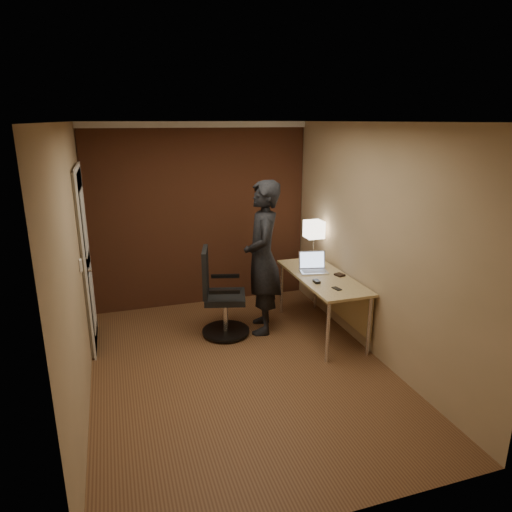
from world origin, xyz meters
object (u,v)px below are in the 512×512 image
Objects in this scene: desk at (327,285)px; person at (263,258)px; laptop at (313,266)px; desk_lamp at (314,230)px; wallet at (340,275)px; phone at (337,289)px; mouse at (317,281)px; office_chair at (220,298)px.

person is at bearing 158.63° from desk.
person is at bearing 173.18° from laptop.
desk_lamp is 0.78m from wallet.
phone is (-0.19, -1.05, -0.41)m from desk_lamp.
laptop reaches higher than desk.
phone is 0.98m from person.
desk_lamp reaches higher than mouse.
desk_lamp is (0.08, 0.60, 0.55)m from desk.
desk_lamp reaches higher than office_chair.
person is at bearing 137.24° from mouse.
desk is 0.85m from person.
phone is at bearing -91.21° from laptop.
wallet is 0.94m from person.
desk is 0.81× the size of person.
desk is 0.30m from laptop.
desk_lamp is 4.65× the size of phone.
office_chair reaches higher than desk.
phone is (-0.12, -0.45, 0.13)m from desk.
laptop is at bearing 129.93° from wallet.
mouse is 0.91× the size of wallet.
office_chair is at bearing 166.52° from desk.
office_chair is (-1.15, 0.76, -0.27)m from phone.
laptop is at bearing -114.83° from desk_lamp.
person reaches higher than phone.
laptop is 3.40× the size of wallet.
wallet reaches higher than phone.
desk is 0.20m from wallet.
laptop is 0.36m from wallet.
phone is at bearing -60.81° from mouse.
mouse is 0.87× the size of phone.
desk_lamp is at bearing 126.17° from person.
office_chair is (-1.27, 0.30, -0.13)m from desk.
desk is 2.80× the size of desk_lamp.
laptop is (-0.10, 0.21, 0.19)m from desk.
mouse is at bearing -111.75° from desk_lamp.
laptop is at bearing 98.14° from person.
desk_lamp is 1.53m from office_chair.
person is (-0.73, 0.29, 0.33)m from desk.
desk is at bearing -63.95° from laptop.
laptop is 0.67m from phone.
phone reaches higher than desk.
mouse is 1.18m from office_chair.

